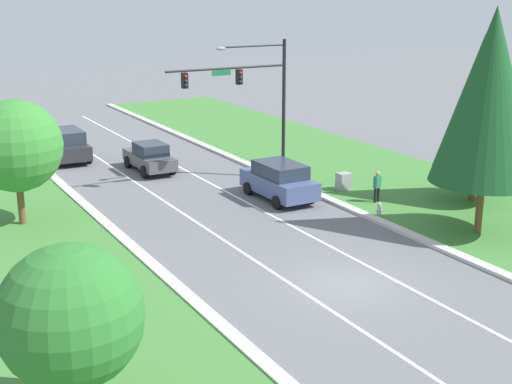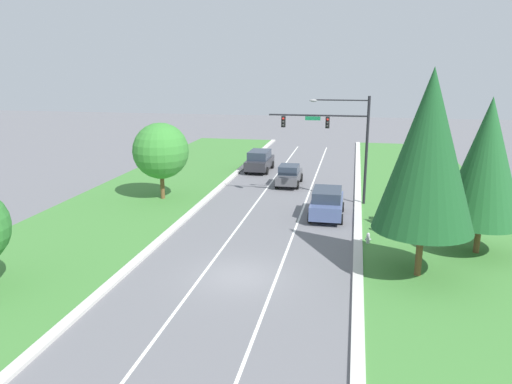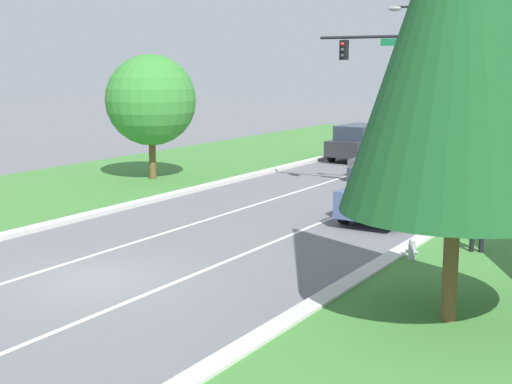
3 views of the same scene
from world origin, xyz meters
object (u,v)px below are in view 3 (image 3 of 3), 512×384
Objects in this scene: slate_blue_suv at (388,191)px; pedestrian at (478,223)px; oak_near_left_tree at (151,100)px; conifer_far_right_tree at (462,25)px; traffic_signal_mast at (440,68)px; utility_cabinet at (496,220)px; fire_hydrant at (412,250)px; graphite_sedan at (384,159)px; charcoal_suv at (359,142)px.

pedestrian is (3.93, -3.10, -0.07)m from slate_blue_suv.
oak_near_left_tree is 20.88m from conifer_far_right_tree.
conifer_far_right_tree is at bearing -61.71° from slate_blue_suv.
slate_blue_suv is 11.48m from conifer_far_right_tree.
slate_blue_suv is at bearing -97.22° from traffic_signal_mast.
traffic_signal_mast reaches higher than oak_near_left_tree.
conifer_far_right_tree is at bearing 85.67° from pedestrian.
utility_cabinet is 0.10× the size of conifer_far_right_tree.
utility_cabinet is at bearing -9.08° from oak_near_left_tree.
slate_blue_suv reaches higher than fire_hydrant.
conifer_far_right_tree is at bearing -32.65° from oak_near_left_tree.
pedestrian is 2.41× the size of fire_hydrant.
utility_cabinet is at bearing -50.97° from traffic_signal_mast.
conifer_far_right_tree is (17.46, -11.19, 2.40)m from oak_near_left_tree.
fire_hydrant is at bearing -61.98° from slate_blue_suv.
slate_blue_suv is at bearing -67.04° from graphite_sedan.
slate_blue_suv reaches higher than utility_cabinet.
graphite_sedan is 11.39m from oak_near_left_tree.
slate_blue_suv is 5.01m from pedestrian.
oak_near_left_tree is (-13.01, -1.50, -1.48)m from traffic_signal_mast.
conifer_far_right_tree reaches higher than charcoal_suv.
slate_blue_suv is at bearing -52.15° from pedestrian.
charcoal_suv is at bearing 66.09° from oak_near_left_tree.
conifer_far_right_tree is at bearing -82.60° from utility_cabinet.
traffic_signal_mast is 13.48m from conifer_far_right_tree.
charcoal_suv is 0.84× the size of oak_near_left_tree.
pedestrian is at bearing -57.21° from graphite_sedan.
traffic_signal_mast is 7.78× the size of utility_cabinet.
utility_cabinet reaches higher than fire_hydrant.
traffic_signal_mast is 10.11m from fire_hydrant.
pedestrian is at bearing -17.78° from oak_near_left_tree.
pedestrian is 0.17× the size of conifer_far_right_tree.
conifer_far_right_tree reaches higher than fire_hydrant.
charcoal_suv is 26.57m from conifer_far_right_tree.
slate_blue_suv is 1.04× the size of graphite_sedan.
pedestrian is (7.64, -11.88, 0.05)m from graphite_sedan.
slate_blue_suv is at bearing -61.60° from charcoal_suv.
slate_blue_suv is 4.71× the size of utility_cabinet.
slate_blue_suv reaches higher than pedestrian.
oak_near_left_tree reaches higher than charcoal_suv.
charcoal_suv is 13.24m from oak_near_left_tree.
utility_cabinet is 1.45× the size of fire_hydrant.
pedestrian is 0.29× the size of oak_near_left_tree.
conifer_far_right_tree is (1.11, -8.58, 5.65)m from utility_cabinet.
traffic_signal_mast is 13.18m from oak_near_left_tree.
fire_hydrant is at bearing -65.03° from graphite_sedan.
traffic_signal_mast is 1.35× the size of oak_near_left_tree.
utility_cabinet is at bearing -50.74° from graphite_sedan.
traffic_signal_mast reaches higher than graphite_sedan.
oak_near_left_tree is (-8.83, -6.60, 2.87)m from graphite_sedan.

